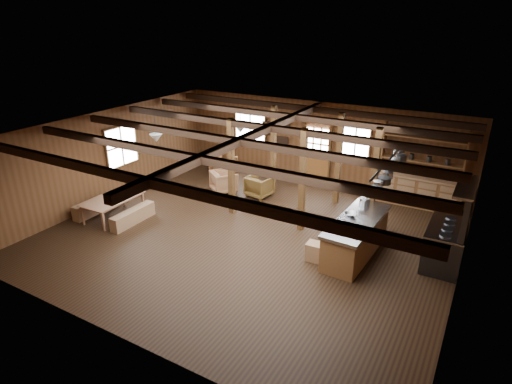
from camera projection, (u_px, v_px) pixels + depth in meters
room at (250, 186)px, 10.76m from camera, size 10.04×9.04×2.84m
ceiling_joists at (253, 135)px, 10.41m from camera, size 9.80×8.82×0.18m
timber_posts at (302, 166)px, 12.19m from camera, size 3.95×2.35×2.80m
back_door at (316, 158)px, 14.53m from camera, size 1.02×0.08×2.15m
window_back_left at (250, 128)px, 15.45m from camera, size 1.32×0.06×1.32m
window_back_right at (355, 143)px, 13.66m from camera, size 1.02×0.06×1.32m
window_left at (121, 146)px, 13.36m from camera, size 0.14×1.24×1.32m
notice_boards at (278, 131)px, 14.93m from camera, size 1.08×0.03×0.90m
back_counter at (418, 187)px, 12.88m from camera, size 2.55×0.60×2.45m
pendant_lamps at (200, 133)px, 12.27m from camera, size 1.86×2.36×0.66m
pot_rack at (388, 171)px, 9.21m from camera, size 0.38×3.00×0.46m
kitchen_island at (356, 237)px, 10.21m from camera, size 1.00×2.54×1.20m
step_stool at (316, 252)px, 10.07m from camera, size 0.51×0.37×0.44m
commercial_range at (448, 239)px, 9.76m from camera, size 0.83×1.62×2.00m
dining_table at (115, 208)px, 12.18m from camera, size 1.00×1.73×0.60m
bench_wall at (97, 205)px, 12.55m from camera, size 0.29×1.55×0.42m
bench_aisle at (133, 216)px, 11.90m from camera, size 0.28×1.47×0.40m
armchair_a at (224, 166)px, 15.45m from camera, size 0.80×0.82×0.71m
armchair_b at (259, 186)px, 13.64m from camera, size 0.83×0.85×0.68m
armchair_c at (224, 181)px, 13.97m from camera, size 1.07×1.08×0.71m
counter_pot at (365, 201)px, 10.84m from camera, size 0.27×0.27×0.16m
bowl at (350, 214)px, 10.22m from camera, size 0.38×0.38×0.07m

